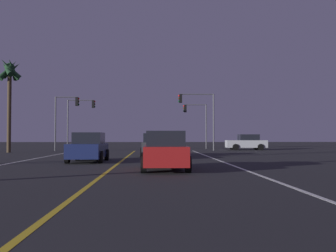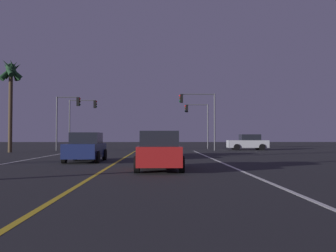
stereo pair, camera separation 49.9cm
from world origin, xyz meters
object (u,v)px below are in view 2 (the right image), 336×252
object	(u,v)px
car_oncoming	(86,148)
traffic_light_near_right	(198,108)
car_lead_same_lane	(159,151)
traffic_light_near_left	(68,111)
traffic_light_far_right	(197,116)
palm_tree_left_far	(11,78)
traffic_light_far_left	(82,113)
car_crossing_side	(248,142)
car_ahead_far	(154,145)

from	to	relation	value
car_oncoming	traffic_light_near_right	size ratio (longest dim) A/B	0.73
car_lead_same_lane	traffic_light_near_left	bearing A→B (deg)	22.92
car_lead_same_lane	car_oncoming	distance (m)	7.04
traffic_light_far_right	palm_tree_left_far	distance (m)	20.72
traffic_light_near_right	traffic_light_far_left	size ratio (longest dim) A/B	1.02
car_crossing_side	traffic_light_far_right	distance (m)	7.17
car_crossing_side	traffic_light_far_left	xyz separation A→B (m)	(-18.74, 3.81, 3.47)
traffic_light_far_right	palm_tree_left_far	world-z (taller)	palm_tree_left_far
car_ahead_far	traffic_light_near_left	size ratio (longest dim) A/B	0.77
car_crossing_side	car_oncoming	world-z (taller)	same
car_crossing_side	traffic_light_near_right	xyz separation A→B (m)	(-5.62, -1.69, 3.59)
car_crossing_side	traffic_light_far_right	xyz separation A→B (m)	(-5.21, 3.81, 3.11)
car_crossing_side	car_oncoming	distance (m)	23.16
car_ahead_far	palm_tree_left_far	size ratio (longest dim) A/B	0.49
car_lead_same_lane	palm_tree_left_far	world-z (taller)	palm_tree_left_far
car_crossing_side	traffic_light_near_left	distance (m)	19.46
car_oncoming	traffic_light_far_right	world-z (taller)	traffic_light_far_right
car_oncoming	traffic_light_near_left	world-z (taller)	traffic_light_near_left
car_ahead_far	traffic_light_far_right	distance (m)	17.33
car_ahead_far	traffic_light_far_left	distance (m)	18.81
car_lead_same_lane	car_oncoming	world-z (taller)	same
car_lead_same_lane	traffic_light_far_left	size ratio (longest dim) A/B	0.74
car_crossing_side	car_oncoming	bearing A→B (deg)	52.99
car_ahead_far	palm_tree_left_far	world-z (taller)	palm_tree_left_far
traffic_light_near_right	traffic_light_near_left	distance (m)	13.50
traffic_light_near_right	car_oncoming	bearing A→B (deg)	63.66
car_lead_same_lane	traffic_light_near_left	size ratio (longest dim) A/B	0.77
car_ahead_far	car_oncoming	bearing A→B (deg)	147.10
car_ahead_far	palm_tree_left_far	bearing A→B (deg)	62.49
car_ahead_far	car_lead_same_lane	bearing A→B (deg)	-177.84
traffic_light_near_right	car_ahead_far	bearing A→B (deg)	67.63
car_oncoming	traffic_light_far_left	size ratio (longest dim) A/B	0.74
traffic_light_near_left	traffic_light_far_left	xyz separation A→B (m)	(0.37, 5.50, 0.19)
traffic_light_near_right	traffic_light_far_left	xyz separation A→B (m)	(-13.12, 5.50, -0.12)
traffic_light_far_left	palm_tree_left_far	distance (m)	10.83
traffic_light_near_right	palm_tree_left_far	size ratio (longest dim) A/B	0.68
car_lead_same_lane	traffic_light_near_left	xyz separation A→B (m)	(-9.47, 22.39, 3.28)
traffic_light_far_right	palm_tree_left_far	size ratio (longest dim) A/B	0.60
car_ahead_far	palm_tree_left_far	distance (m)	16.24
car_lead_same_lane	traffic_light_far_right	distance (m)	28.41
car_lead_same_lane	car_oncoming	bearing A→B (deg)	37.55
car_crossing_side	traffic_light_near_left	xyz separation A→B (m)	(-19.11, -1.69, 3.28)
traffic_light_near_left	palm_tree_left_far	size ratio (longest dim) A/B	0.64
traffic_light_far_left	palm_tree_left_far	world-z (taller)	palm_tree_left_far
car_oncoming	traffic_light_far_left	bearing A→B (deg)	-167.86
car_ahead_far	traffic_light_near_left	xyz separation A→B (m)	(-9.03, 10.84, 3.28)
car_oncoming	traffic_light_far_left	xyz separation A→B (m)	(-4.80, 22.30, 3.47)
traffic_light_near_left	palm_tree_left_far	xyz separation A→B (m)	(-4.32, -3.89, 2.83)
car_ahead_far	car_lead_same_lane	xyz separation A→B (m)	(0.44, -11.55, 0.00)
car_lead_same_lane	palm_tree_left_far	bearing A→B (deg)	36.70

